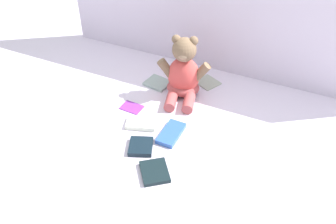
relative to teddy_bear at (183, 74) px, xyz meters
name	(u,v)px	position (x,y,z in m)	size (l,w,h in m)	color
ground_plane	(183,118)	(0.06, -0.15, -0.10)	(3.20, 3.20, 0.00)	silver
backdrop_drape	(221,11)	(0.06, 0.27, 0.19)	(1.55, 0.03, 0.58)	silver
teddy_bear	(183,74)	(0.00, 0.00, 0.00)	(0.23, 0.23, 0.28)	#D84C47
book_case_0	(158,83)	(-0.13, 0.02, -0.10)	(0.09, 0.11, 0.01)	#8DA59D
book_case_1	(132,107)	(-0.16, -0.18, -0.10)	(0.07, 0.09, 0.01)	purple
book_case_2	(141,123)	(-0.07, -0.26, -0.10)	(0.07, 0.12, 0.02)	white
book_case_3	(207,82)	(0.07, 0.13, -0.10)	(0.09, 0.10, 0.01)	#9CA694
book_case_4	(172,134)	(0.07, -0.27, -0.09)	(0.07, 0.14, 0.02)	#315DB3
book_case_5	(141,146)	(-0.01, -0.38, -0.09)	(0.09, 0.09, 0.02)	black
book_case_6	(155,172)	(0.09, -0.47, -0.10)	(0.09, 0.11, 0.02)	black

